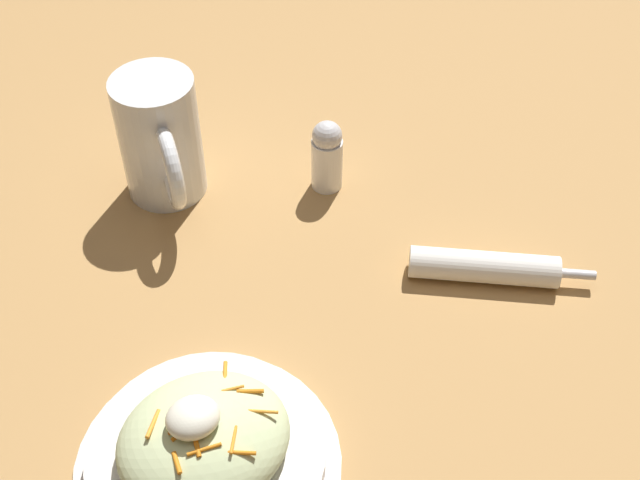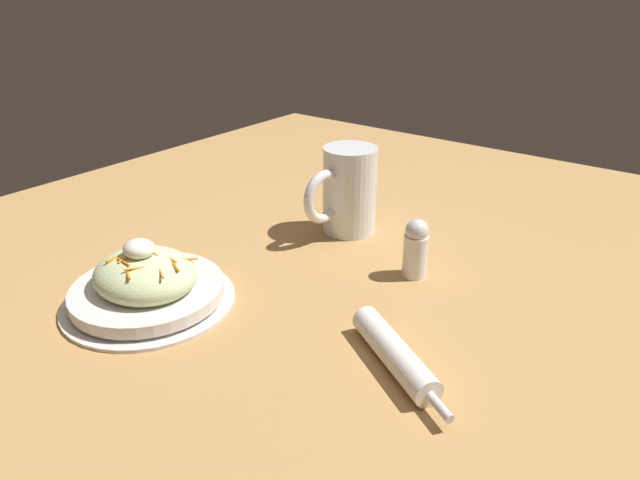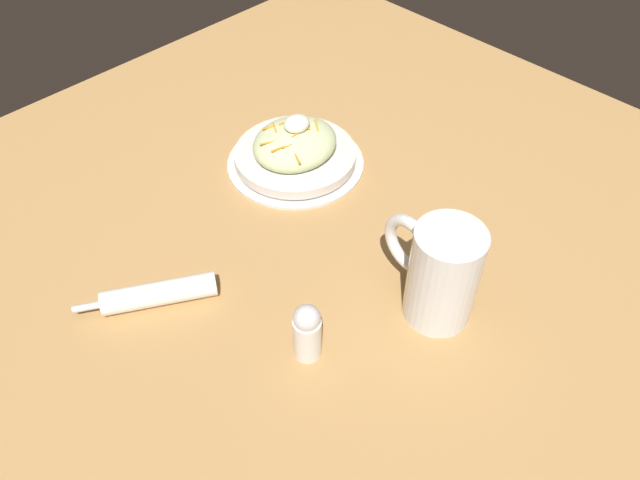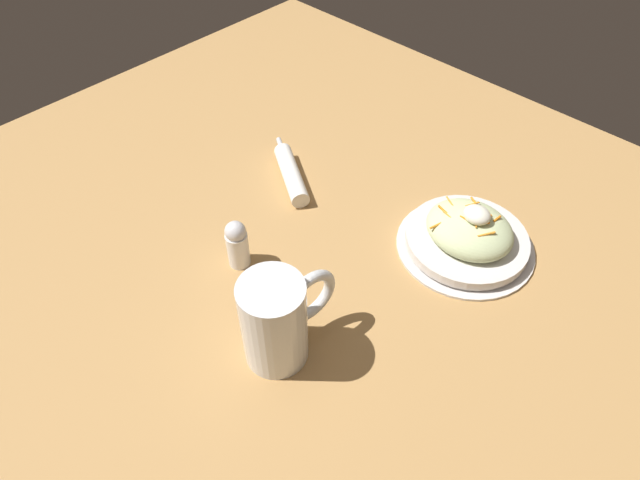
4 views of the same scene
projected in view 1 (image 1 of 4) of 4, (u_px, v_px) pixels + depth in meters
ground_plane at (276, 220)px, 0.91m from camera, size 1.43×1.43×0.00m
salad_plate at (206, 449)px, 0.68m from camera, size 0.22×0.22×0.09m
beer_mug at (162, 146)px, 0.90m from camera, size 0.09×0.15×0.14m
napkin_roll at (486, 267)px, 0.84m from camera, size 0.17×0.11×0.03m
salt_shaker at (327, 155)px, 0.92m from camera, size 0.03×0.03×0.09m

